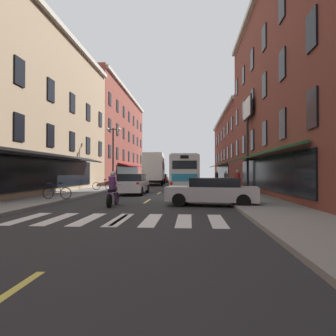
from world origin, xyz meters
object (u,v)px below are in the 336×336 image
street_lamp_twin (113,155)px  motorcycle_rider (113,191)px  bicycle_mid (103,186)px  sedan_mid (213,191)px  sedan_near (133,184)px  sedan_far (162,178)px  bicycle_near (57,193)px  pedestrian_far (217,178)px  pedestrian_near (226,178)px  box_truck (154,169)px  billboard_sign (247,119)px  transit_bus (184,171)px  pedestrian_mid (237,182)px

street_lamp_twin → motorcycle_rider: bearing=-75.1°
bicycle_mid → sedan_mid: bearing=-49.7°
sedan_near → motorcycle_rider: size_ratio=2.29×
motorcycle_rider → street_lamp_twin: 14.34m
sedan_far → bicycle_near: (-2.82, -31.07, -0.20)m
sedan_near → bicycle_mid: (-3.10, 2.81, -0.26)m
motorcycle_rider → pedestrian_far: (6.66, 19.15, 0.29)m
pedestrian_near → box_truck: bearing=73.0°
bicycle_mid → pedestrian_far: pedestrian_far is taller
sedan_near → billboard_sign: bearing=16.2°
motorcycle_rider → pedestrian_near: 20.32m
sedan_mid → street_lamp_twin: street_lamp_twin is taller
pedestrian_far → bicycle_mid: bearing=-174.7°
billboard_sign → sedan_near: billboard_sign is taller
box_truck → sedan_mid: (5.67, -23.06, -1.36)m
motorcycle_rider → bicycle_mid: motorcycle_rider is taller
transit_bus → bicycle_near: 16.34m
sedan_mid → pedestrian_mid: 6.44m
transit_bus → sedan_mid: bearing=-84.1°
billboard_sign → sedan_mid: size_ratio=1.65×
billboard_sign → pedestrian_far: 10.32m
transit_bus → motorcycle_rider: transit_bus is taller
billboard_sign → transit_bus: billboard_sign is taller
box_truck → pedestrian_far: bearing=-30.3°
motorcycle_rider → pedestrian_far: bearing=70.8°
billboard_sign → pedestrian_far: size_ratio=4.48×
sedan_far → transit_bus: bearing=-76.4°
street_lamp_twin → pedestrian_far: bearing=28.2°
bicycle_mid → pedestrian_near: bearing=36.6°
box_truck → pedestrian_mid: box_truck is taller
motorcycle_rider → billboard_sign: bearing=50.8°
sedan_mid → pedestrian_far: (1.86, 18.66, 0.30)m
billboard_sign → bicycle_mid: billboard_sign is taller
motorcycle_rider → bicycle_near: (-3.62, 1.82, -0.21)m
transit_bus → bicycle_mid: bearing=-137.5°
motorcycle_rider → sedan_mid: bearing=5.7°
box_truck → pedestrian_far: box_truck is taller
sedan_far → bicycle_near: sedan_far is taller
street_lamp_twin → sedan_mid: bearing=-57.4°
box_truck → bicycle_mid: box_truck is taller
billboard_sign → motorcycle_rider: size_ratio=3.63×
transit_bus → sedan_far: transit_bus is taller
bicycle_mid → pedestrian_mid: bearing=-20.2°
pedestrian_far → box_truck: bearing=114.9°
transit_bus → sedan_near: (-3.67, -9.02, -0.96)m
sedan_mid → street_lamp_twin: bearing=122.6°
box_truck → sedan_near: size_ratio=1.57×
sedan_near → pedestrian_far: (7.21, 11.51, 0.24)m
sedan_far → street_lamp_twin: bearing=-98.3°
transit_bus → street_lamp_twin: (-6.74, -3.02, 1.60)m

